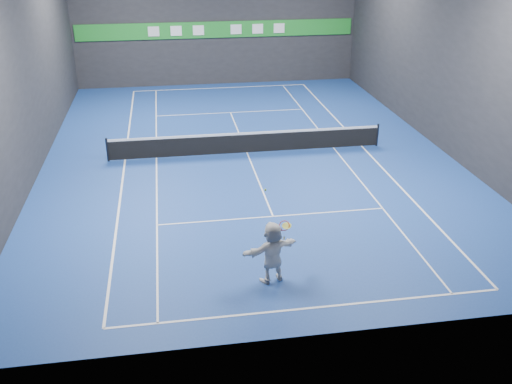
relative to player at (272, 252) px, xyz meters
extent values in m
plane|color=navy|center=(0.79, 10.38, -0.94)|extent=(26.00, 26.00, 0.00)
cube|color=#252527|center=(0.79, 23.38, 3.56)|extent=(18.00, 0.10, 9.00)
cube|color=#252527|center=(0.79, -2.62, 3.56)|extent=(18.00, 0.10, 9.00)
cube|color=#252527|center=(-8.21, 10.38, 3.56)|extent=(0.10, 26.00, 9.00)
cube|color=#252527|center=(9.79, 10.38, 3.56)|extent=(0.10, 26.00, 9.00)
cube|color=white|center=(0.79, -1.51, -0.94)|extent=(10.98, 0.08, 0.01)
cube|color=white|center=(0.79, 22.27, -0.94)|extent=(10.98, 0.08, 0.01)
cube|color=white|center=(-4.70, 10.38, -0.94)|extent=(0.08, 23.78, 0.01)
cube|color=white|center=(6.28, 10.38, -0.94)|extent=(0.08, 23.78, 0.01)
cube|color=white|center=(-3.32, 10.38, -0.94)|extent=(0.06, 23.78, 0.01)
cube|color=white|center=(4.90, 10.38, -0.94)|extent=(0.06, 23.78, 0.01)
cube|color=white|center=(0.79, 3.98, -0.94)|extent=(8.23, 0.06, 0.01)
cube|color=white|center=(0.79, 16.78, -0.94)|extent=(8.23, 0.06, 0.01)
cube|color=white|center=(0.79, 10.38, -0.94)|extent=(0.06, 12.80, 0.01)
imported|color=silver|center=(0.00, 0.00, 0.00)|extent=(1.83, 1.10, 1.88)
sphere|color=#BCE325|center=(-0.18, 0.19, 1.90)|extent=(0.06, 0.06, 0.06)
cylinder|color=black|center=(-5.41, 10.38, -0.41)|extent=(0.10, 0.10, 1.07)
cylinder|color=black|center=(6.99, 10.38, -0.41)|extent=(0.10, 0.10, 1.07)
cube|color=black|center=(0.79, 10.38, -0.47)|extent=(12.40, 0.03, 0.86)
cube|color=white|center=(0.79, 10.38, 0.01)|extent=(12.40, 0.04, 0.10)
cube|color=#1E8C29|center=(0.79, 23.32, 2.56)|extent=(17.64, 0.06, 1.00)
cube|color=silver|center=(-3.21, 23.26, 2.56)|extent=(0.70, 0.04, 0.60)
cube|color=white|center=(-1.81, 23.26, 2.56)|extent=(0.70, 0.04, 0.60)
cube|color=white|center=(-0.41, 23.26, 2.56)|extent=(0.70, 0.04, 0.60)
cube|color=white|center=(1.99, 23.26, 2.56)|extent=(0.70, 0.04, 0.60)
cube|color=white|center=(3.39, 23.26, 2.56)|extent=(0.70, 0.04, 0.60)
cube|color=white|center=(4.79, 23.26, 2.56)|extent=(0.70, 0.04, 0.60)
torus|color=red|center=(0.34, 0.05, 0.81)|extent=(0.41, 0.29, 0.34)
cylinder|color=#CDDA4D|center=(0.41, 0.05, 0.80)|extent=(0.36, 0.35, 0.12)
cylinder|color=#B1121F|center=(0.26, 0.05, 0.70)|extent=(0.09, 0.13, 0.17)
cylinder|color=yellow|center=(0.34, 0.03, 0.41)|extent=(0.09, 0.21, 0.22)
camera|label=1|loc=(-2.70, -13.82, 8.44)|focal=40.00mm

